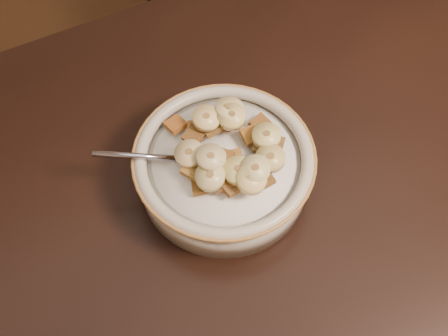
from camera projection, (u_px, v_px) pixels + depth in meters
name	position (u px, v px, depth m)	size (l,w,h in m)	color
table	(438.00, 213.00, 0.65)	(1.40, 0.90, 0.04)	black
cereal_bowl	(224.00, 171.00, 0.63)	(0.19, 0.19, 0.05)	#ACA490
milk	(224.00, 161.00, 0.61)	(0.16, 0.16, 0.00)	white
spoon	(196.00, 159.00, 0.60)	(0.03, 0.05, 0.01)	#9699B1
cereal_square_0	(224.00, 183.00, 0.58)	(0.02, 0.02, 0.01)	brown
cereal_square_1	(271.00, 155.00, 0.60)	(0.02, 0.02, 0.01)	brown
cereal_square_2	(222.00, 123.00, 0.62)	(0.02, 0.02, 0.01)	brown
cereal_square_3	(193.00, 170.00, 0.58)	(0.02, 0.02, 0.01)	olive
cereal_square_4	(202.00, 185.00, 0.58)	(0.02, 0.02, 0.01)	brown
cereal_square_5	(190.00, 155.00, 0.59)	(0.02, 0.02, 0.01)	brown
cereal_square_6	(232.00, 163.00, 0.58)	(0.02, 0.02, 0.01)	brown
cereal_square_7	(263.00, 179.00, 0.58)	(0.02, 0.02, 0.01)	#935E29
cereal_square_8	(251.00, 135.00, 0.61)	(0.02, 0.02, 0.01)	brown
cereal_square_9	(231.00, 186.00, 0.57)	(0.02, 0.02, 0.01)	brown
cereal_square_10	(194.00, 136.00, 0.61)	(0.02, 0.02, 0.01)	brown
cereal_square_11	(176.00, 124.00, 0.62)	(0.02, 0.02, 0.01)	brown
cereal_square_12	(261.00, 124.00, 0.62)	(0.02, 0.02, 0.01)	brown
cereal_square_13	(211.00, 127.00, 0.61)	(0.02, 0.02, 0.01)	olive
cereal_square_14	(274.00, 144.00, 0.61)	(0.02, 0.02, 0.01)	olive
cereal_square_15	(233.00, 159.00, 0.58)	(0.02, 0.02, 0.01)	brown
cereal_square_16	(263.00, 144.00, 0.60)	(0.02, 0.02, 0.01)	olive
cereal_square_17	(261.00, 135.00, 0.61)	(0.02, 0.02, 0.01)	brown
cereal_square_18	(231.00, 182.00, 0.58)	(0.02, 0.02, 0.01)	olive
cereal_square_19	(223.00, 158.00, 0.58)	(0.02, 0.02, 0.01)	brown
cereal_square_20	(196.00, 130.00, 0.62)	(0.02, 0.02, 0.01)	#9B5E23
banana_slice_0	(211.00, 158.00, 0.57)	(0.03, 0.03, 0.01)	beige
banana_slice_1	(266.00, 136.00, 0.60)	(0.03, 0.03, 0.01)	#DECE6C
banana_slice_2	(255.00, 170.00, 0.57)	(0.03, 0.03, 0.01)	#D2C785
banana_slice_3	(238.00, 171.00, 0.57)	(0.03, 0.03, 0.01)	#F3DF81
banana_slice_4	(270.00, 158.00, 0.58)	(0.03, 0.03, 0.01)	tan
banana_slice_5	(251.00, 180.00, 0.56)	(0.03, 0.03, 0.01)	#E7CE76
banana_slice_6	(189.00, 154.00, 0.58)	(0.03, 0.03, 0.01)	beige
banana_slice_7	(206.00, 118.00, 0.60)	(0.03, 0.03, 0.01)	#DABD74
banana_slice_8	(229.00, 109.00, 0.61)	(0.03, 0.03, 0.01)	#FDF0A5
banana_slice_9	(210.00, 177.00, 0.57)	(0.03, 0.03, 0.01)	#D7C471
banana_slice_10	(232.00, 117.00, 0.60)	(0.03, 0.03, 0.01)	#FDE179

